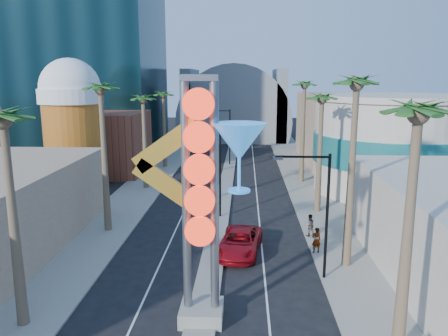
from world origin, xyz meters
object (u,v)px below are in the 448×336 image
pedestrian_a (316,240)px  red_pickup (240,242)px  pedestrian_b (309,225)px  neon_sign (217,184)px

pedestrian_a → red_pickup: bearing=-16.2°
pedestrian_a → pedestrian_b: (0.00, 3.36, -0.05)m
red_pickup → pedestrian_a: size_ratio=3.20×
pedestrian_a → pedestrian_b: 3.37m
neon_sign → pedestrian_a: neon_sign is taller
neon_sign → pedestrian_a: size_ratio=6.69×
neon_sign → pedestrian_a: (6.48, 8.96, -6.22)m
pedestrian_a → pedestrian_b: bearing=-106.2°
red_pickup → pedestrian_a: 5.44m
neon_sign → red_pickup: size_ratio=2.09×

